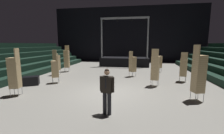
% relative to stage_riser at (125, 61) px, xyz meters
% --- Properties ---
extents(ground_plane, '(22.00, 30.00, 0.10)m').
position_rel_stage_riser_xyz_m(ground_plane, '(0.00, -10.35, -0.67)').
color(ground_plane, gray).
extents(arena_end_wall, '(22.00, 0.30, 8.00)m').
position_rel_stage_riser_xyz_m(arena_end_wall, '(0.00, 4.65, 3.38)').
color(arena_end_wall, black).
rests_on(arena_end_wall, ground_plane).
extents(stage_riser, '(5.67, 2.54, 5.53)m').
position_rel_stage_riser_xyz_m(stage_riser, '(0.00, 0.00, 0.00)').
color(stage_riser, black).
rests_on(stage_riser, ground_plane).
extents(man_with_tie, '(0.57, 0.31, 1.72)m').
position_rel_stage_riser_xyz_m(man_with_tie, '(0.37, -12.92, 0.35)').
color(man_with_tie, black).
rests_on(man_with_tie, ground_plane).
extents(chair_stack_front_left, '(0.59, 0.59, 1.96)m').
position_rel_stage_riser_xyz_m(chair_stack_front_left, '(-3.91, -8.97, 0.36)').
color(chair_stack_front_left, '#B2B5BA').
rests_on(chair_stack_front_left, ground_plane).
extents(chair_stack_front_right, '(0.51, 0.51, 1.96)m').
position_rel_stage_riser_xyz_m(chair_stack_front_right, '(3.50, -3.59, 0.36)').
color(chair_stack_front_right, '#B2B5BA').
rests_on(chair_stack_front_right, ground_plane).
extents(chair_stack_mid_left, '(0.53, 0.53, 2.05)m').
position_rel_stage_riser_xyz_m(chair_stack_mid_left, '(4.60, -7.25, 0.41)').
color(chair_stack_mid_left, '#B2B5BA').
rests_on(chair_stack_mid_left, ground_plane).
extents(chair_stack_mid_right, '(0.54, 0.54, 2.56)m').
position_rel_stage_riser_xyz_m(chair_stack_mid_right, '(4.18, -10.90, 0.66)').
color(chair_stack_mid_right, '#B2B5BA').
rests_on(chair_stack_mid_right, ground_plane).
extents(chair_stack_mid_centre, '(0.54, 0.54, 2.39)m').
position_rel_stage_riser_xyz_m(chair_stack_mid_centre, '(-4.57, -11.62, 0.57)').
color(chair_stack_mid_centre, '#B2B5BA').
rests_on(chair_stack_mid_centre, ground_plane).
extents(chair_stack_rear_left, '(0.62, 0.62, 2.05)m').
position_rel_stage_riser_xyz_m(chair_stack_rear_left, '(1.11, -6.08, 0.41)').
color(chair_stack_rear_left, '#B2B5BA').
rests_on(chair_stack_rear_left, ground_plane).
extents(chair_stack_rear_right, '(0.56, 0.56, 2.31)m').
position_rel_stage_riser_xyz_m(chair_stack_rear_right, '(2.55, -8.69, 0.53)').
color(chair_stack_rear_right, '#B2B5BA').
rests_on(chair_stack_rear_right, ground_plane).
extents(chair_stack_rear_centre, '(0.50, 0.50, 2.48)m').
position_rel_stage_riser_xyz_m(chair_stack_rear_centre, '(-5.08, -4.85, 0.62)').
color(chair_stack_rear_centre, '#B2B5BA').
rests_on(chair_stack_rear_centre, ground_plane).
extents(chair_stack_aisle_left, '(0.52, 0.52, 2.14)m').
position_rel_stage_riser_xyz_m(chair_stack_aisle_left, '(-5.21, -6.47, 0.45)').
color(chair_stack_aisle_left, '#B2B5BA').
rests_on(chair_stack_aisle_left, ground_plane).
extents(equipment_road_case, '(1.07, 0.94, 0.56)m').
position_rel_stage_riser_xyz_m(equipment_road_case, '(-5.19, -9.70, -0.34)').
color(equipment_road_case, black).
rests_on(equipment_road_case, ground_plane).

